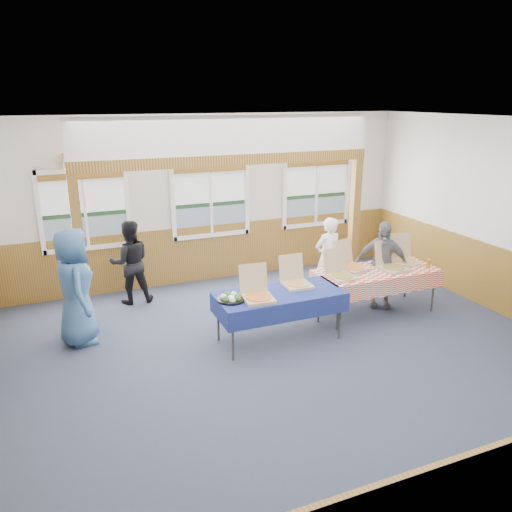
{
  "coord_description": "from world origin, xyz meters",
  "views": [
    {
      "loc": [
        -2.79,
        -5.59,
        3.48
      ],
      "look_at": [
        -0.07,
        1.0,
        1.21
      ],
      "focal_mm": 35.0,
      "sensor_mm": 36.0,
      "label": 1
    }
  ],
  "objects_px": {
    "woman_white": "(328,257)",
    "table_right": "(376,273)",
    "woman_black": "(130,262)",
    "person_grey": "(381,264)",
    "table_left": "(280,296)",
    "man_blue": "(75,287)"
  },
  "relations": [
    {
      "from": "woman_white",
      "to": "table_right",
      "type": "bearing_deg",
      "value": 106.07
    },
    {
      "from": "table_right",
      "to": "woman_black",
      "type": "height_order",
      "value": "woman_black"
    },
    {
      "from": "woman_black",
      "to": "person_grey",
      "type": "xyz_separation_m",
      "value": [
        3.94,
        -1.8,
        0.01
      ]
    },
    {
      "from": "person_grey",
      "to": "woman_black",
      "type": "bearing_deg",
      "value": -171.84
    },
    {
      "from": "woman_white",
      "to": "person_grey",
      "type": "relative_size",
      "value": 0.97
    },
    {
      "from": "woman_black",
      "to": "person_grey",
      "type": "height_order",
      "value": "person_grey"
    },
    {
      "from": "woman_white",
      "to": "person_grey",
      "type": "distance_m",
      "value": 0.97
    },
    {
      "from": "table_right",
      "to": "woman_white",
      "type": "bearing_deg",
      "value": 106.53
    },
    {
      "from": "table_right",
      "to": "person_grey",
      "type": "xyz_separation_m",
      "value": [
        0.24,
        0.2,
        0.05
      ]
    },
    {
      "from": "table_right",
      "to": "woman_black",
      "type": "distance_m",
      "value": 4.21
    },
    {
      "from": "woman_white",
      "to": "person_grey",
      "type": "height_order",
      "value": "person_grey"
    },
    {
      "from": "table_left",
      "to": "man_blue",
      "type": "distance_m",
      "value": 2.96
    },
    {
      "from": "table_right",
      "to": "man_blue",
      "type": "height_order",
      "value": "man_blue"
    },
    {
      "from": "man_blue",
      "to": "person_grey",
      "type": "bearing_deg",
      "value": -100.16
    },
    {
      "from": "table_right",
      "to": "woman_white",
      "type": "xyz_separation_m",
      "value": [
        -0.37,
        0.95,
        0.03
      ]
    },
    {
      "from": "table_left",
      "to": "woman_white",
      "type": "relative_size",
      "value": 1.39
    },
    {
      "from": "table_left",
      "to": "table_right",
      "type": "distance_m",
      "value": 1.93
    },
    {
      "from": "table_left",
      "to": "woman_white",
      "type": "distance_m",
      "value": 1.98
    },
    {
      "from": "table_left",
      "to": "man_blue",
      "type": "relative_size",
      "value": 1.17
    },
    {
      "from": "table_left",
      "to": "table_right",
      "type": "xyz_separation_m",
      "value": [
        1.91,
        0.31,
        0.0
      ]
    },
    {
      "from": "man_blue",
      "to": "person_grey",
      "type": "xyz_separation_m",
      "value": [
        4.91,
        -0.56,
        -0.11
      ]
    },
    {
      "from": "table_right",
      "to": "person_grey",
      "type": "height_order",
      "value": "person_grey"
    }
  ]
}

